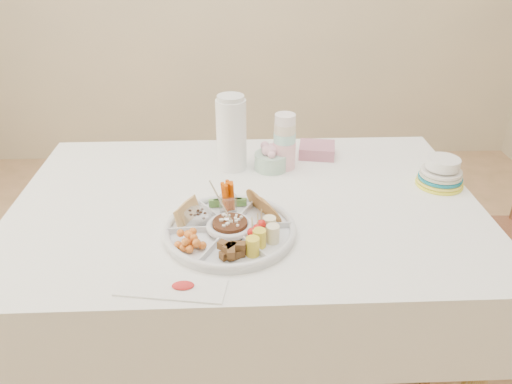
{
  "coord_description": "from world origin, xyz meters",
  "views": [
    {
      "loc": [
        -0.03,
        -1.42,
        1.58
      ],
      "look_at": [
        0.03,
        -0.1,
        0.84
      ],
      "focal_mm": 35.0,
      "sensor_mm": 36.0,
      "label": 1
    }
  ],
  "objects_px": {
    "dining_table": "(247,290)",
    "chair": "(487,238)",
    "thermos": "(231,132)",
    "plate_stack": "(441,172)",
    "party_tray": "(230,228)"
  },
  "relations": [
    {
      "from": "dining_table",
      "to": "chair",
      "type": "bearing_deg",
      "value": 1.89
    },
    {
      "from": "plate_stack",
      "to": "chair",
      "type": "bearing_deg",
      "value": -14.94
    },
    {
      "from": "party_tray",
      "to": "thermos",
      "type": "height_order",
      "value": "thermos"
    },
    {
      "from": "chair",
      "to": "plate_stack",
      "type": "bearing_deg",
      "value": 167.76
    },
    {
      "from": "chair",
      "to": "thermos",
      "type": "xyz_separation_m",
      "value": [
        -0.91,
        0.22,
        0.33
      ]
    },
    {
      "from": "thermos",
      "to": "plate_stack",
      "type": "distance_m",
      "value": 0.74
    },
    {
      "from": "dining_table",
      "to": "party_tray",
      "type": "height_order",
      "value": "party_tray"
    },
    {
      "from": "party_tray",
      "to": "thermos",
      "type": "relative_size",
      "value": 1.35
    },
    {
      "from": "thermos",
      "to": "dining_table",
      "type": "bearing_deg",
      "value": -79.49
    },
    {
      "from": "dining_table",
      "to": "chair",
      "type": "xyz_separation_m",
      "value": [
        0.86,
        0.03,
        0.19
      ]
    },
    {
      "from": "party_tray",
      "to": "plate_stack",
      "type": "distance_m",
      "value": 0.78
    },
    {
      "from": "dining_table",
      "to": "chair",
      "type": "distance_m",
      "value": 0.88
    },
    {
      "from": "party_tray",
      "to": "thermos",
      "type": "bearing_deg",
      "value": 89.23
    },
    {
      "from": "chair",
      "to": "plate_stack",
      "type": "relative_size",
      "value": 7.03
    },
    {
      "from": "plate_stack",
      "to": "thermos",
      "type": "bearing_deg",
      "value": 166.62
    }
  ]
}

